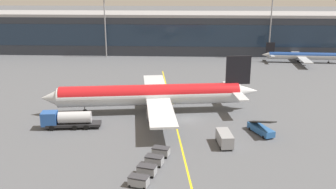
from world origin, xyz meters
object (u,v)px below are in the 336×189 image
Objects in this scene: baggage_cart_0 at (139,181)px; belt_loader at (261,129)px; baggage_cart_2 at (154,160)px; commuter_jet_near at (303,56)px; baggage_cart_3 at (161,151)px; main_airliner at (152,95)px; fuel_tanker at (67,119)px; crew_van at (225,138)px; baggage_cart_1 at (147,170)px.

belt_loader is at bearing 44.11° from baggage_cart_0.
commuter_jet_near is at bearing 60.15° from baggage_cart_2.
main_airliner is at bearing 98.94° from baggage_cart_3.
fuel_tanker is 1.61× the size of belt_loader.
crew_van is 18.74m from baggage_cart_0.
crew_van is (13.64, -16.37, -2.49)m from main_airliner.
crew_van is at bearing 33.95° from baggage_cart_2.
baggage_cart_0 is at bearing -135.89° from belt_loader.
belt_loader is at bearing -112.01° from commuter_jet_near.
baggage_cart_2 is (1.59, 6.20, 0.00)m from baggage_cart_0.
baggage_cart_1 is (16.61, -17.19, -0.96)m from fuel_tanker.
fuel_tanker is at bearing 148.89° from baggage_cart_3.
belt_loader is at bearing 40.26° from baggage_cart_1.
baggage_cart_1 is (-18.95, -16.05, -0.21)m from belt_loader.
baggage_cart_2 and baggage_cart_3 have the same top height.
main_airliner is 24.20m from baggage_cart_2.
baggage_cart_0 is 1.00× the size of baggage_cart_2.
main_airliner reaches higher than crew_van.
belt_loader is 24.83m from baggage_cart_1.
baggage_cart_3 is (3.27, -20.78, -3.02)m from main_airliner.
fuel_tanker is at bearing 141.02° from baggage_cart_2.
baggage_cart_1 is at bearing 75.57° from baggage_cart_0.
belt_loader reaches higher than baggage_cart_3.
fuel_tanker is at bearing -134.57° from commuter_jet_near.
baggage_cart_2 is at bearing 75.57° from baggage_cart_1.
main_airliner reaches higher than baggage_cart_0.
main_airliner is 15.32× the size of baggage_cart_2.
baggage_cart_2 is 1.00× the size of baggage_cart_3.
main_airliner is 15.32× the size of baggage_cart_3.
commuter_jet_near reaches higher than baggage_cart_3.
baggage_cart_0 is 6.40m from baggage_cart_2.
baggage_cart_2 is at bearing -38.98° from fuel_tanker.
baggage_cart_0 and baggage_cart_2 have the same top height.
fuel_tanker is at bearing 127.94° from baggage_cart_0.
baggage_cart_3 is (1.59, 6.20, 0.00)m from baggage_cart_1.
fuel_tanker reaches higher than baggage_cart_1.
fuel_tanker reaches higher than baggage_cart_2.
commuter_jet_near is at bearing 48.53° from main_airliner.
baggage_cart_2 is (2.47, -23.88, -3.02)m from main_airliner.
crew_van is 0.19× the size of commuter_jet_near.
baggage_cart_2 is at bearing -144.50° from belt_loader.
baggage_cart_3 is at bearing -31.11° from fuel_tanker.
commuter_jet_near reaches higher than belt_loader.
belt_loader is 2.31× the size of baggage_cart_1.
commuter_jet_near is (32.51, 68.58, 1.04)m from crew_van.
commuter_jet_near reaches higher than crew_van.
crew_van is at bearing 47.07° from baggage_cart_0.
baggage_cart_0 is at bearing -52.06° from fuel_tanker.
belt_loader is (20.63, -10.93, -2.81)m from main_airliner.
commuter_jet_near reaches higher than baggage_cart_0.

